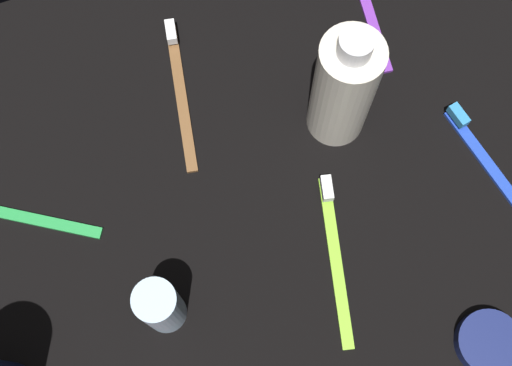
{
  "coord_description": "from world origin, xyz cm",
  "views": [
    {
      "loc": [
        -7.36,
        -19.8,
        70.22
      ],
      "look_at": [
        0.0,
        0.0,
        3.0
      ],
      "focal_mm": 48.18,
      "sensor_mm": 36.0,
      "label": 1
    }
  ],
  "objects_px": {
    "bodywash_bottle": "(344,88)",
    "deodorant_stick": "(161,307)",
    "toothbrush_blue": "(492,168)",
    "toothbrush_lime": "(335,249)",
    "toothbrush_brown": "(180,86)",
    "cream_tin_left": "(488,342)",
    "toothbrush_green": "(8,213)"
  },
  "relations": [
    {
      "from": "bodywash_bottle",
      "to": "deodorant_stick",
      "type": "distance_m",
      "value": 0.28
    },
    {
      "from": "bodywash_bottle",
      "to": "toothbrush_lime",
      "type": "distance_m",
      "value": 0.17
    },
    {
      "from": "deodorant_stick",
      "to": "toothbrush_lime",
      "type": "height_order",
      "value": "deodorant_stick"
    },
    {
      "from": "toothbrush_blue",
      "to": "cream_tin_left",
      "type": "relative_size",
      "value": 2.79
    },
    {
      "from": "toothbrush_lime",
      "to": "toothbrush_blue",
      "type": "relative_size",
      "value": 0.99
    },
    {
      "from": "deodorant_stick",
      "to": "toothbrush_lime",
      "type": "distance_m",
      "value": 0.19
    },
    {
      "from": "toothbrush_green",
      "to": "cream_tin_left",
      "type": "relative_size",
      "value": 2.47
    },
    {
      "from": "toothbrush_green",
      "to": "toothbrush_lime",
      "type": "distance_m",
      "value": 0.34
    },
    {
      "from": "bodywash_bottle",
      "to": "cream_tin_left",
      "type": "height_order",
      "value": "bodywash_bottle"
    },
    {
      "from": "bodywash_bottle",
      "to": "deodorant_stick",
      "type": "bearing_deg",
      "value": -150.43
    },
    {
      "from": "deodorant_stick",
      "to": "toothbrush_green",
      "type": "height_order",
      "value": "deodorant_stick"
    },
    {
      "from": "deodorant_stick",
      "to": "toothbrush_green",
      "type": "relative_size",
      "value": 0.61
    },
    {
      "from": "deodorant_stick",
      "to": "toothbrush_lime",
      "type": "bearing_deg",
      "value": 0.05
    },
    {
      "from": "bodywash_bottle",
      "to": "toothbrush_blue",
      "type": "xyz_separation_m",
      "value": [
        0.14,
        -0.11,
        -0.07
      ]
    },
    {
      "from": "toothbrush_lime",
      "to": "cream_tin_left",
      "type": "bearing_deg",
      "value": -52.76
    },
    {
      "from": "deodorant_stick",
      "to": "bodywash_bottle",
      "type": "bearing_deg",
      "value": 29.57
    },
    {
      "from": "deodorant_stick",
      "to": "toothbrush_brown",
      "type": "distance_m",
      "value": 0.25
    },
    {
      "from": "cream_tin_left",
      "to": "toothbrush_green",
      "type": "bearing_deg",
      "value": 144.46
    },
    {
      "from": "toothbrush_green",
      "to": "cream_tin_left",
      "type": "xyz_separation_m",
      "value": [
        0.41,
        -0.3,
        0.0
      ]
    },
    {
      "from": "bodywash_bottle",
      "to": "toothbrush_blue",
      "type": "distance_m",
      "value": 0.19
    },
    {
      "from": "toothbrush_green",
      "to": "toothbrush_lime",
      "type": "xyz_separation_m",
      "value": [
        0.31,
        -0.16,
        0.0
      ]
    },
    {
      "from": "toothbrush_green",
      "to": "toothbrush_lime",
      "type": "bearing_deg",
      "value": -26.84
    },
    {
      "from": "bodywash_bottle",
      "to": "cream_tin_left",
      "type": "distance_m",
      "value": 0.29
    },
    {
      "from": "toothbrush_green",
      "to": "cream_tin_left",
      "type": "distance_m",
      "value": 0.51
    },
    {
      "from": "bodywash_bottle",
      "to": "toothbrush_lime",
      "type": "xyz_separation_m",
      "value": [
        -0.06,
        -0.14,
        -0.07
      ]
    },
    {
      "from": "bodywash_bottle",
      "to": "toothbrush_brown",
      "type": "relative_size",
      "value": 0.99
    },
    {
      "from": "toothbrush_green",
      "to": "deodorant_stick",
      "type": "bearing_deg",
      "value": -51.43
    },
    {
      "from": "toothbrush_blue",
      "to": "toothbrush_brown",
      "type": "height_order",
      "value": "same"
    },
    {
      "from": "bodywash_bottle",
      "to": "deodorant_stick",
      "type": "height_order",
      "value": "bodywash_bottle"
    },
    {
      "from": "toothbrush_green",
      "to": "toothbrush_lime",
      "type": "relative_size",
      "value": 0.89
    },
    {
      "from": "toothbrush_lime",
      "to": "toothbrush_blue",
      "type": "height_order",
      "value": "same"
    },
    {
      "from": "toothbrush_lime",
      "to": "toothbrush_brown",
      "type": "height_order",
      "value": "same"
    }
  ]
}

